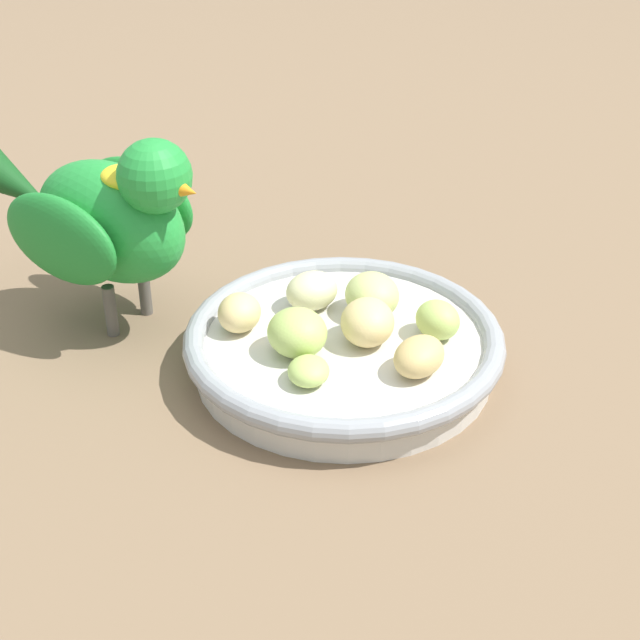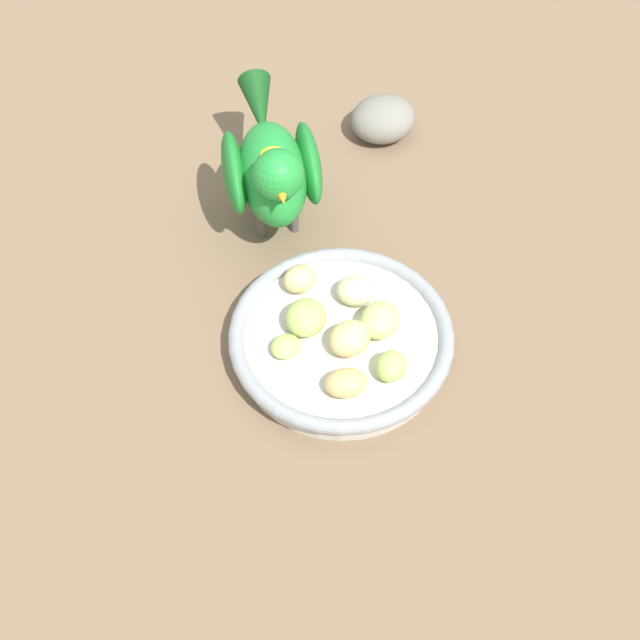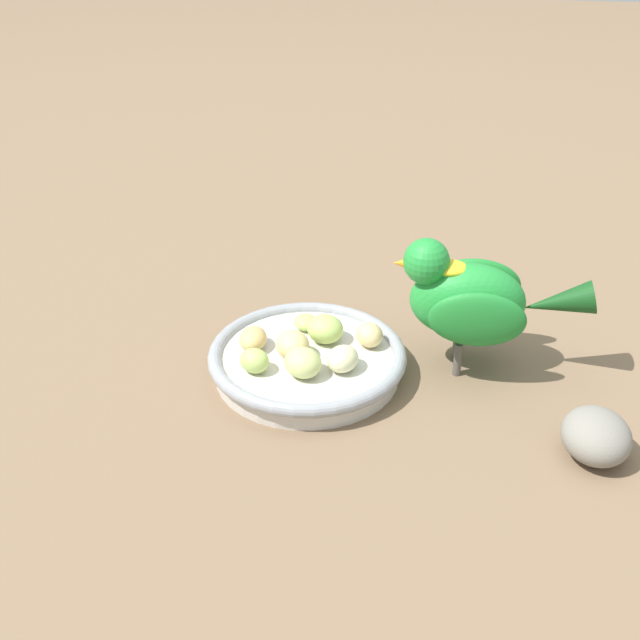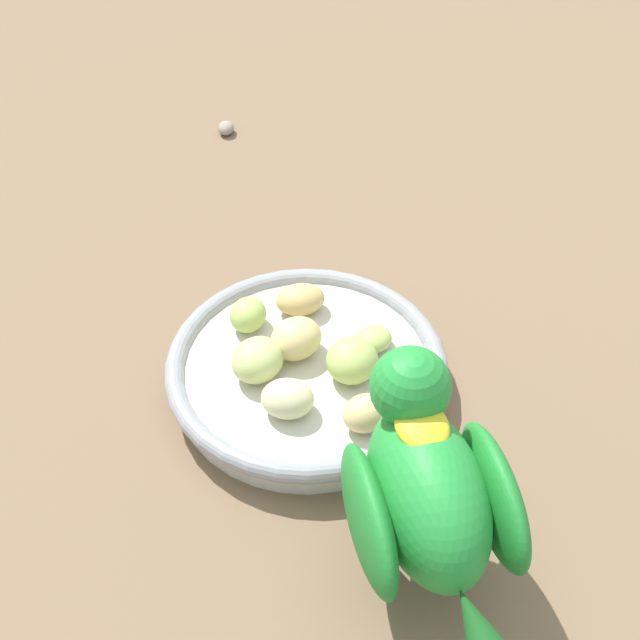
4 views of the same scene
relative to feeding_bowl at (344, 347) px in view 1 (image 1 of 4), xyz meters
The scene contains 12 objects.
ground_plane 0.03m from the feeding_bowl, 128.71° to the left, with size 4.00×4.00×0.00m, color #7A6047.
feeding_bowl is the anchor object (origin of this frame).
apple_piece_0 0.03m from the feeding_bowl, 163.85° to the right, with size 0.04×0.03×0.03m, color #E5C67F.
apple_piece_1 0.04m from the feeding_bowl, 62.92° to the left, with size 0.04×0.04×0.03m, color #B2CC66.
apple_piece_2 0.06m from the feeding_bowl, behind, with size 0.04×0.03×0.02m, color tan.
apple_piece_3 0.04m from the feeding_bowl, 89.11° to the right, with size 0.04×0.04×0.03m, color #C6D17A.
apple_piece_4 0.05m from the feeding_bowl, 28.72° to the right, with size 0.04×0.03×0.02m, color beige.
apple_piece_5 0.06m from the feeding_bowl, 144.44° to the right, with size 0.03×0.03×0.02m, color #B2CC66.
apple_piece_6 0.07m from the feeding_bowl, 23.89° to the left, with size 0.03×0.03×0.02m, color #E5C67F.
apple_piece_7 0.05m from the feeding_bowl, 98.93° to the left, with size 0.03×0.02×0.02m, color #B2CC66.
parrot 0.18m from the feeding_bowl, 12.62° to the left, with size 0.20×0.09×0.14m.
rock_large 0.29m from the feeding_bowl, 19.87° to the right, with size 0.07×0.06×0.05m, color gray.
Camera 1 is at (-0.25, 0.41, 0.35)m, focal length 53.01 mm.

